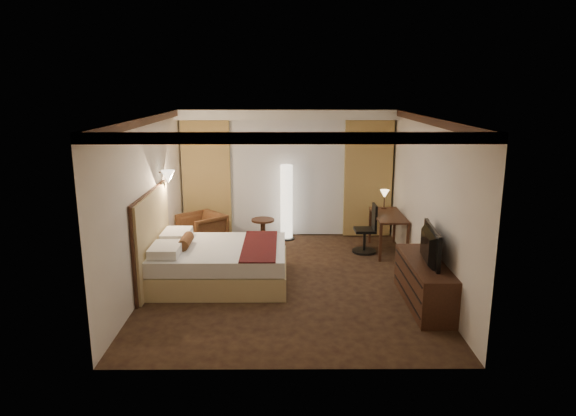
{
  "coord_description": "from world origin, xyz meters",
  "views": [
    {
      "loc": [
        -0.05,
        -8.04,
        3.17
      ],
      "look_at": [
        0.0,
        0.4,
        1.15
      ],
      "focal_mm": 32.0,
      "sensor_mm": 36.0,
      "label": 1
    }
  ],
  "objects_px": {
    "bed": "(221,264)",
    "side_table": "(263,231)",
    "dresser": "(424,283)",
    "armchair": "(202,229)",
    "desk": "(388,233)",
    "floor_lamp": "(286,202)",
    "office_chair": "(365,228)",
    "television": "(425,242)"
  },
  "relations": [
    {
      "from": "armchair",
      "to": "desk",
      "type": "xyz_separation_m",
      "value": [
        3.65,
        -0.21,
        -0.02
      ]
    },
    {
      "from": "desk",
      "to": "dresser",
      "type": "xyz_separation_m",
      "value": [
        0.05,
        -2.49,
        -0.04
      ]
    },
    {
      "from": "bed",
      "to": "office_chair",
      "type": "height_order",
      "value": "office_chair"
    },
    {
      "from": "floor_lamp",
      "to": "office_chair",
      "type": "relative_size",
      "value": 1.65
    },
    {
      "from": "office_chair",
      "to": "armchair",
      "type": "bearing_deg",
      "value": 174.52
    },
    {
      "from": "armchair",
      "to": "side_table",
      "type": "distance_m",
      "value": 1.25
    },
    {
      "from": "office_chair",
      "to": "dresser",
      "type": "relative_size",
      "value": 0.56
    },
    {
      "from": "floor_lamp",
      "to": "television",
      "type": "distance_m",
      "value": 3.89
    },
    {
      "from": "floor_lamp",
      "to": "television",
      "type": "height_order",
      "value": "floor_lamp"
    },
    {
      "from": "floor_lamp",
      "to": "dresser",
      "type": "bearing_deg",
      "value": -58.82
    },
    {
      "from": "side_table",
      "to": "desk",
      "type": "bearing_deg",
      "value": -12.39
    },
    {
      "from": "office_chair",
      "to": "dresser",
      "type": "height_order",
      "value": "office_chair"
    },
    {
      "from": "bed",
      "to": "side_table",
      "type": "bearing_deg",
      "value": 73.98
    },
    {
      "from": "armchair",
      "to": "side_table",
      "type": "bearing_deg",
      "value": 63.42
    },
    {
      "from": "armchair",
      "to": "dresser",
      "type": "height_order",
      "value": "armchair"
    },
    {
      "from": "armchair",
      "to": "desk",
      "type": "distance_m",
      "value": 3.66
    },
    {
      "from": "desk",
      "to": "side_table",
      "type": "bearing_deg",
      "value": 167.61
    },
    {
      "from": "side_table",
      "to": "dresser",
      "type": "xyz_separation_m",
      "value": [
        2.5,
        -3.03,
        0.08
      ]
    },
    {
      "from": "bed",
      "to": "side_table",
      "type": "height_order",
      "value": "bed"
    },
    {
      "from": "dresser",
      "to": "television",
      "type": "xyz_separation_m",
      "value": [
        -0.03,
        0.0,
        0.63
      ]
    },
    {
      "from": "bed",
      "to": "side_table",
      "type": "xyz_separation_m",
      "value": [
        0.61,
        2.12,
        -0.06
      ]
    },
    {
      "from": "bed",
      "to": "armchair",
      "type": "distance_m",
      "value": 1.89
    },
    {
      "from": "dresser",
      "to": "television",
      "type": "distance_m",
      "value": 0.63
    },
    {
      "from": "office_chair",
      "to": "dresser",
      "type": "xyz_separation_m",
      "value": [
        0.51,
        -2.44,
        -0.15
      ]
    },
    {
      "from": "floor_lamp",
      "to": "dresser",
      "type": "relative_size",
      "value": 0.92
    },
    {
      "from": "bed",
      "to": "floor_lamp",
      "type": "xyz_separation_m",
      "value": [
        1.09,
        2.43,
        0.48
      ]
    },
    {
      "from": "dresser",
      "to": "floor_lamp",
      "type": "bearing_deg",
      "value": 121.18
    },
    {
      "from": "desk",
      "to": "television",
      "type": "xyz_separation_m",
      "value": [
        0.02,
        -2.49,
        0.59
      ]
    },
    {
      "from": "office_chair",
      "to": "television",
      "type": "relative_size",
      "value": 0.94
    },
    {
      "from": "office_chair",
      "to": "television",
      "type": "bearing_deg",
      "value": -79.63
    },
    {
      "from": "bed",
      "to": "floor_lamp",
      "type": "distance_m",
      "value": 2.71
    },
    {
      "from": "desk",
      "to": "office_chair",
      "type": "bearing_deg",
      "value": -173.78
    },
    {
      "from": "television",
      "to": "armchair",
      "type": "bearing_deg",
      "value": 58.05
    },
    {
      "from": "side_table",
      "to": "office_chair",
      "type": "bearing_deg",
      "value": -16.45
    },
    {
      "from": "floor_lamp",
      "to": "desk",
      "type": "relative_size",
      "value": 1.25
    },
    {
      "from": "side_table",
      "to": "bed",
      "type": "bearing_deg",
      "value": -106.02
    },
    {
      "from": "side_table",
      "to": "desk",
      "type": "relative_size",
      "value": 0.4
    },
    {
      "from": "desk",
      "to": "dresser",
      "type": "bearing_deg",
      "value": -88.85
    },
    {
      "from": "television",
      "to": "dresser",
      "type": "bearing_deg",
      "value": -85.55
    },
    {
      "from": "armchair",
      "to": "dresser",
      "type": "relative_size",
      "value": 0.45
    },
    {
      "from": "side_table",
      "to": "dresser",
      "type": "distance_m",
      "value": 3.93
    },
    {
      "from": "floor_lamp",
      "to": "office_chair",
      "type": "height_order",
      "value": "floor_lamp"
    }
  ]
}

